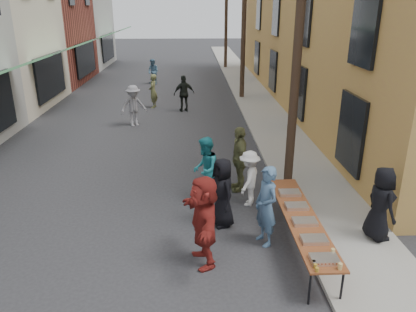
{
  "coord_description": "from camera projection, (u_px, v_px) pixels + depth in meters",
  "views": [
    {
      "loc": [
        1.47,
        -8.07,
        5.08
      ],
      "look_at": [
        1.86,
        2.04,
        1.3
      ],
      "focal_mm": 35.0,
      "sensor_mm": 36.0,
      "label": 1
    }
  ],
  "objects": [
    {
      "name": "passerby_left",
      "position": [
        134.0,
        106.0,
        17.86
      ],
      "size": [
        1.35,
        1.12,
        1.81
      ],
      "primitive_type": "imported",
      "rotation": [
        0.0,
        0.0,
        0.45
      ],
      "color": "gray",
      "rests_on": "ground"
    },
    {
      "name": "passerby_right",
      "position": [
        153.0,
        91.0,
        21.07
      ],
      "size": [
        0.48,
        0.68,
        1.75
      ],
      "primitive_type": "imported",
      "rotation": [
        0.0,
        0.0,
        4.61
      ],
      "color": "#61663B",
      "rests_on": "ground"
    },
    {
      "name": "guest_front_c",
      "position": [
        205.0,
        170.0,
        10.96
      ],
      "size": [
        0.8,
        0.96,
        1.8
      ],
      "primitive_type": "imported",
      "rotation": [
        0.0,
        0.0,
        -1.71
      ],
      "color": "teal",
      "rests_on": "ground"
    },
    {
      "name": "condiment_jar_a",
      "position": [
        317.0,
        270.0,
        6.99
      ],
      "size": [
        0.07,
        0.07,
        0.08
      ],
      "primitive_type": "cylinder",
      "color": "#A57F26",
      "rests_on": "serving_table"
    },
    {
      "name": "passerby_mid",
      "position": [
        184.0,
        94.0,
        20.32
      ],
      "size": [
        1.15,
        0.74,
        1.82
      ],
      "primitive_type": "imported",
      "rotation": [
        0.0,
        0.0,
        3.44
      ],
      "color": "black",
      "rests_on": "ground"
    },
    {
      "name": "passerby_far",
      "position": [
        153.0,
        72.0,
        27.45
      ],
      "size": [
        1.03,
        0.99,
        1.67
      ],
      "primitive_type": "imported",
      "rotation": [
        0.0,
        0.0,
        5.66
      ],
      "color": "teal",
      "rests_on": "ground"
    },
    {
      "name": "guest_queue_back",
      "position": [
        204.0,
        221.0,
        8.2
      ],
      "size": [
        0.93,
        1.89,
        1.95
      ],
      "primitive_type": "imported",
      "rotation": [
        0.0,
        0.0,
        -1.37
      ],
      "color": "maroon",
      "rests_on": "ground"
    },
    {
      "name": "ground",
      "position": [
        130.0,
        241.0,
        9.28
      ],
      "size": [
        120.0,
        120.0,
        0.0
      ],
      "primitive_type": "plane",
      "color": "#28282B",
      "rests_on": "ground"
    },
    {
      "name": "condiment_jar_b",
      "position": [
        315.0,
        266.0,
        7.09
      ],
      "size": [
        0.07,
        0.07,
        0.08
      ],
      "primitive_type": "cylinder",
      "color": "#A57F26",
      "rests_on": "serving_table"
    },
    {
      "name": "cup_stack",
      "position": [
        340.0,
        266.0,
        7.05
      ],
      "size": [
        0.08,
        0.08,
        0.12
      ],
      "primitive_type": "cylinder",
      "color": "tan",
      "rests_on": "serving_table"
    },
    {
      "name": "catering_tray_foil_d",
      "position": [
        297.0,
        206.0,
        9.2
      ],
      "size": [
        0.5,
        0.33,
        0.08
      ],
      "primitive_type": "cube",
      "color": "#B2B2B7",
      "rests_on": "serving_table"
    },
    {
      "name": "utility_pole_far",
      "position": [
        226.0,
        12.0,
        33.13
      ],
      "size": [
        0.26,
        0.26,
        9.0
      ],
      "primitive_type": "cylinder",
      "color": "#2D2116",
      "rests_on": "ground"
    },
    {
      "name": "condiment_jar_c",
      "position": [
        314.0,
        263.0,
        7.18
      ],
      "size": [
        0.07,
        0.07,
        0.08
      ],
      "primitive_type": "cylinder",
      "color": "#A57F26",
      "rests_on": "serving_table"
    },
    {
      "name": "sidewalk",
      "position": [
        254.0,
        97.0,
        23.48
      ],
      "size": [
        2.2,
        60.0,
        0.1
      ],
      "primitive_type": "cube",
      "color": "gray",
      "rests_on": "ground"
    },
    {
      "name": "catering_tray_buns_end",
      "position": [
        290.0,
        193.0,
        9.86
      ],
      "size": [
        0.5,
        0.33,
        0.08
      ],
      "primitive_type": "cube",
      "color": "tan",
      "rests_on": "serving_table"
    },
    {
      "name": "building_ochre",
      "position": [
        377.0,
        7.0,
        21.03
      ],
      "size": [
        10.0,
        28.0,
        10.0
      ],
      "primitive_type": "cube",
      "color": "#BC9343",
      "rests_on": "ground"
    },
    {
      "name": "server",
      "position": [
        381.0,
        204.0,
        8.95
      ],
      "size": [
        0.69,
        0.92,
        1.71
      ],
      "primitive_type": "imported",
      "rotation": [
        0.0,
        0.0,
        1.76
      ],
      "color": "black",
      "rests_on": "sidewalk"
    },
    {
      "name": "utility_pole_near",
      "position": [
        299.0,
        28.0,
        10.66
      ],
      "size": [
        0.26,
        0.26,
        9.0
      ],
      "primitive_type": "cylinder",
      "color": "#2D2116",
      "rests_on": "ground"
    },
    {
      "name": "guest_front_d",
      "position": [
        249.0,
        178.0,
        10.75
      ],
      "size": [
        0.92,
        1.13,
        1.52
      ],
      "primitive_type": "imported",
      "rotation": [
        0.0,
        0.0,
        -2.0
      ],
      "color": "white",
      "rests_on": "ground"
    },
    {
      "name": "guest_front_b",
      "position": [
        266.0,
        206.0,
        8.91
      ],
      "size": [
        0.66,
        0.79,
        1.85
      ],
      "primitive_type": "imported",
      "rotation": [
        0.0,
        0.0,
        -1.18
      ],
      "color": "#446384",
      "rests_on": "ground"
    },
    {
      "name": "serving_table",
      "position": [
        301.0,
        218.0,
        8.85
      ],
      "size": [
        0.7,
        4.0,
        0.75
      ],
      "color": "brown",
      "rests_on": "ground"
    },
    {
      "name": "catering_tray_buns",
      "position": [
        305.0,
        222.0,
        8.54
      ],
      "size": [
        0.5,
        0.33,
        0.08
      ],
      "primitive_type": "cube",
      "color": "tan",
      "rests_on": "serving_table"
    },
    {
      "name": "guest_front_a",
      "position": [
        222.0,
        192.0,
        9.71
      ],
      "size": [
        0.85,
        0.99,
        1.72
      ],
      "primitive_type": "imported",
      "rotation": [
        0.0,
        0.0,
        -1.14
      ],
      "color": "black",
      "rests_on": "ground"
    },
    {
      "name": "guest_front_e",
      "position": [
        239.0,
        159.0,
        11.56
      ],
      "size": [
        0.59,
        1.17,
        1.91
      ],
      "primitive_type": "imported",
      "rotation": [
        0.0,
        0.0,
        -1.45
      ],
      "color": "brown",
      "rests_on": "ground"
    },
    {
      "name": "catering_tray_sausage",
      "position": [
        324.0,
        259.0,
        7.28
      ],
      "size": [
        0.5,
        0.33,
        0.08
      ],
      "primitive_type": "cube",
      "color": "maroon",
      "rests_on": "serving_table"
    },
    {
      "name": "utility_pole_mid",
      "position": [
        244.0,
        16.0,
        21.9
      ],
      "size": [
        0.26,
        0.26,
        9.0
      ],
      "primitive_type": "cylinder",
      "color": "#2D2116",
      "rests_on": "ground"
    },
    {
      "name": "catering_tray_foil_b",
      "position": [
        314.0,
        240.0,
        7.89
      ],
      "size": [
        0.5,
        0.33,
        0.08
      ],
      "primitive_type": "cube",
      "color": "#B2B2B7",
      "rests_on": "serving_table"
    }
  ]
}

